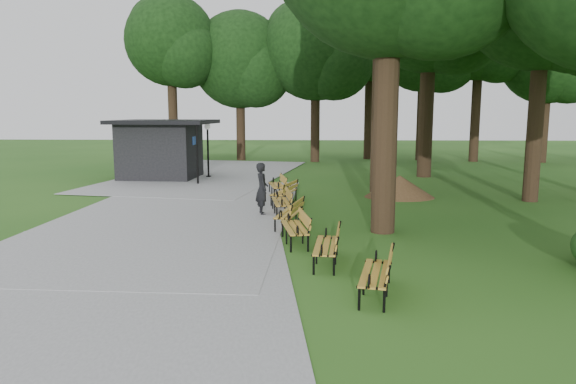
{
  "coord_description": "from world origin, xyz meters",
  "views": [
    {
      "loc": [
        0.57,
        -14.66,
        3.52
      ],
      "look_at": [
        0.03,
        0.93,
        1.1
      ],
      "focal_mm": 32.53,
      "sensor_mm": 36.0,
      "label": 1
    }
  ],
  "objects_px": {
    "bench_1": "(326,246)",
    "bench_6": "(277,185)",
    "dirt_mound": "(400,186)",
    "bench_3": "(289,213)",
    "bench_4": "(281,202)",
    "kiosk": "(160,149)",
    "lamp_post": "(208,138)",
    "bench_0": "(375,274)",
    "bench_2": "(295,228)",
    "person": "(262,189)",
    "lawn_tree_4": "(430,5)",
    "bench_5": "(284,192)"
  },
  "relations": [
    {
      "from": "bench_2",
      "to": "bench_6",
      "type": "bearing_deg",
      "value": 176.66
    },
    {
      "from": "person",
      "to": "lamp_post",
      "type": "relative_size",
      "value": 0.62
    },
    {
      "from": "bench_0",
      "to": "bench_5",
      "type": "xyz_separation_m",
      "value": [
        -2.18,
        10.07,
        0.0
      ]
    },
    {
      "from": "kiosk",
      "to": "bench_2",
      "type": "bearing_deg",
      "value": -58.01
    },
    {
      "from": "bench_1",
      "to": "bench_5",
      "type": "bearing_deg",
      "value": -165.23
    },
    {
      "from": "kiosk",
      "to": "bench_0",
      "type": "xyz_separation_m",
      "value": [
        9.0,
        -17.48,
        -1.1
      ]
    },
    {
      "from": "kiosk",
      "to": "bench_2",
      "type": "distance_m",
      "value": 15.47
    },
    {
      "from": "bench_2",
      "to": "bench_6",
      "type": "height_order",
      "value": "same"
    },
    {
      "from": "bench_0",
      "to": "lawn_tree_4",
      "type": "relative_size",
      "value": 0.15
    },
    {
      "from": "person",
      "to": "dirt_mound",
      "type": "relative_size",
      "value": 0.75
    },
    {
      "from": "bench_1",
      "to": "bench_4",
      "type": "distance_m",
      "value": 6.03
    },
    {
      "from": "kiosk",
      "to": "bench_0",
      "type": "height_order",
      "value": "kiosk"
    },
    {
      "from": "bench_0",
      "to": "bench_4",
      "type": "xyz_separation_m",
      "value": [
        -2.2,
        7.95,
        0.0
      ]
    },
    {
      "from": "lamp_post",
      "to": "bench_1",
      "type": "bearing_deg",
      "value": -70.21
    },
    {
      "from": "bench_2",
      "to": "kiosk",
      "type": "bearing_deg",
      "value": -161.34
    },
    {
      "from": "kiosk",
      "to": "lawn_tree_4",
      "type": "xyz_separation_m",
      "value": [
        14.06,
        1.2,
        7.43
      ]
    },
    {
      "from": "dirt_mound",
      "to": "bench_1",
      "type": "xyz_separation_m",
      "value": [
        -3.4,
        -9.71,
        -0.01
      ]
    },
    {
      "from": "bench_5",
      "to": "lawn_tree_4",
      "type": "relative_size",
      "value": 0.15
    },
    {
      "from": "dirt_mound",
      "to": "bench_6",
      "type": "height_order",
      "value": "dirt_mound"
    },
    {
      "from": "bench_2",
      "to": "bench_5",
      "type": "xyz_separation_m",
      "value": [
        -0.55,
        6.15,
        0.0
      ]
    },
    {
      "from": "bench_0",
      "to": "bench_2",
      "type": "height_order",
      "value": "same"
    },
    {
      "from": "lawn_tree_4",
      "to": "bench_6",
      "type": "bearing_deg",
      "value": -138.54
    },
    {
      "from": "bench_1",
      "to": "bench_6",
      "type": "height_order",
      "value": "same"
    },
    {
      "from": "lamp_post",
      "to": "bench_2",
      "type": "bearing_deg",
      "value": -70.59
    },
    {
      "from": "lamp_post",
      "to": "bench_2",
      "type": "distance_m",
      "value": 14.92
    },
    {
      "from": "bench_6",
      "to": "lawn_tree_4",
      "type": "height_order",
      "value": "lawn_tree_4"
    },
    {
      "from": "kiosk",
      "to": "bench_2",
      "type": "relative_size",
      "value": 2.58
    },
    {
      "from": "kiosk",
      "to": "lamp_post",
      "type": "bearing_deg",
      "value": 13.47
    },
    {
      "from": "bench_3",
      "to": "bench_0",
      "type": "bearing_deg",
      "value": 29.31
    },
    {
      "from": "bench_1",
      "to": "lawn_tree_4",
      "type": "distance_m",
      "value": 19.6
    },
    {
      "from": "bench_1",
      "to": "dirt_mound",
      "type": "bearing_deg",
      "value": 166.17
    },
    {
      "from": "kiosk",
      "to": "bench_4",
      "type": "distance_m",
      "value": 11.77
    },
    {
      "from": "bench_0",
      "to": "bench_2",
      "type": "distance_m",
      "value": 4.25
    },
    {
      "from": "person",
      "to": "bench_5",
      "type": "xyz_separation_m",
      "value": [
        0.65,
        2.22,
        -0.46
      ]
    },
    {
      "from": "bench_2",
      "to": "lawn_tree_4",
      "type": "height_order",
      "value": "lawn_tree_4"
    },
    {
      "from": "person",
      "to": "bench_3",
      "type": "xyz_separation_m",
      "value": [
        0.98,
        -1.94,
        -0.46
      ]
    },
    {
      "from": "lawn_tree_4",
      "to": "bench_3",
      "type": "bearing_deg",
      "value": -118.41
    },
    {
      "from": "dirt_mound",
      "to": "bench_3",
      "type": "relative_size",
      "value": 1.26
    },
    {
      "from": "bench_5",
      "to": "kiosk",
      "type": "bearing_deg",
      "value": -120.7
    },
    {
      "from": "lamp_post",
      "to": "lawn_tree_4",
      "type": "xyz_separation_m",
      "value": [
        11.62,
        0.77,
        6.87
      ]
    },
    {
      "from": "kiosk",
      "to": "bench_6",
      "type": "height_order",
      "value": "kiosk"
    },
    {
      "from": "bench_6",
      "to": "lawn_tree_4",
      "type": "relative_size",
      "value": 0.15
    },
    {
      "from": "lamp_post",
      "to": "bench_1",
      "type": "height_order",
      "value": "lamp_post"
    },
    {
      "from": "bench_1",
      "to": "bench_0",
      "type": "bearing_deg",
      "value": 28.24
    },
    {
      "from": "bench_3",
      "to": "bench_5",
      "type": "relative_size",
      "value": 1.0
    },
    {
      "from": "kiosk",
      "to": "bench_6",
      "type": "distance_m",
      "value": 8.56
    },
    {
      "from": "person",
      "to": "bench_6",
      "type": "height_order",
      "value": "person"
    },
    {
      "from": "bench_1",
      "to": "bench_3",
      "type": "height_order",
      "value": "same"
    },
    {
      "from": "bench_2",
      "to": "lamp_post",
      "type": "bearing_deg",
      "value": -170.44
    },
    {
      "from": "bench_0",
      "to": "bench_2",
      "type": "bearing_deg",
      "value": -145.62
    }
  ]
}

